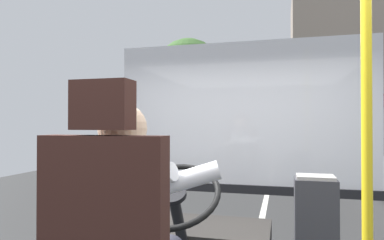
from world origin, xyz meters
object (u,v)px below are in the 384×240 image
(bus_driver, at_px, (128,220))
(handrail_pole, at_px, (367,131))
(parked_car_black, at_px, (373,156))
(parked_car_blue, at_px, (359,148))
(parked_car_silver, at_px, (334,142))

(bus_driver, relative_size, handrail_pole, 0.35)
(parked_car_black, height_order, parked_car_blue, parked_car_black)
(parked_car_blue, bearing_deg, parked_car_silver, 92.43)
(parked_car_black, bearing_deg, parked_car_silver, 88.83)
(bus_driver, xyz_separation_m, handrail_pole, (0.98, 0.26, 0.37))
(bus_driver, bearing_deg, parked_car_black, 72.78)
(parked_car_black, relative_size, parked_car_blue, 0.88)
(handrail_pole, xyz_separation_m, parked_car_blue, (3.35, 16.93, -1.17))
(parked_car_blue, bearing_deg, parked_car_black, -95.86)
(handrail_pole, height_order, parked_car_silver, handrail_pole)
(handrail_pole, distance_m, parked_car_silver, 23.50)
(parked_car_blue, distance_m, parked_car_silver, 6.34)
(handrail_pole, bearing_deg, parked_car_blue, 78.81)
(bus_driver, height_order, parked_car_black, bus_driver)
(parked_car_black, distance_m, parked_car_silver, 11.18)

